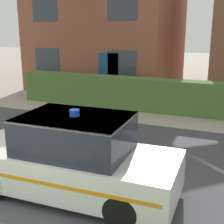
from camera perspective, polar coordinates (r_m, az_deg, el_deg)
The scene contains 4 objects.
road_strip at distance 8.23m, azimuth -4.27°, elevation -7.92°, with size 28.00×6.33×0.01m, color #424247.
garden_hedge at distance 12.42m, azimuth 8.53°, elevation 3.01°, with size 12.17×0.74×1.29m, color #4C7233.
police_car at distance 6.21m, azimuth -7.28°, elevation -8.37°, with size 4.26×1.80×1.74m.
house_left at distance 18.22m, azimuth -0.33°, elevation 16.82°, with size 7.67×7.11×7.36m.
Camera 1 is at (3.47, -2.72, 3.23)m, focal length 50.00 mm.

